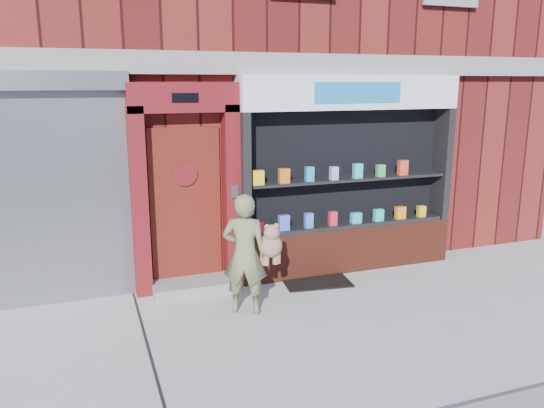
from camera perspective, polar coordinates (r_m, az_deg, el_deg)
name	(u,v)px	position (r m, az deg, el deg)	size (l,w,h in m)	color
ground	(285,335)	(6.41, 1.39, -13.91)	(80.00, 80.00, 0.00)	#9E9E99
building	(179,27)	(11.56, -9.93, 18.25)	(12.00, 8.16, 8.00)	#491210
shutter_bay	(5,179)	(7.40, -26.75, 2.42)	(3.10, 0.30, 3.04)	gray
red_door_bay	(186,189)	(7.44, -9.19, 1.65)	(1.52, 0.58, 2.90)	#5C0F14
pharmacy_bay	(348,184)	(8.24, 8.19, 2.17)	(3.50, 0.41, 3.00)	maroon
woman	(248,253)	(6.72, -2.64, -5.28)	(0.82, 0.60, 1.56)	#6C6F49
doormat	(316,281)	(7.99, 4.74, -8.24)	(0.97, 0.68, 0.02)	black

